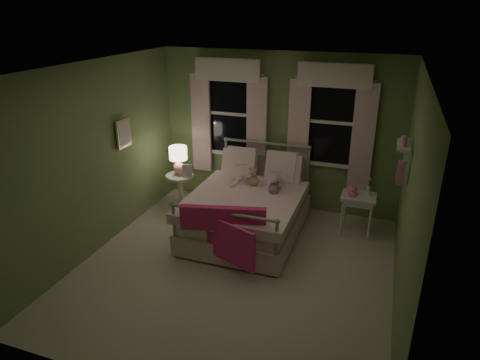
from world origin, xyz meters
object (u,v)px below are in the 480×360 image
at_px(child_left, 240,165).
at_px(nightstand_left, 180,188).
at_px(bed, 248,209).
at_px(child_right, 274,167).
at_px(table_lamp, 178,157).
at_px(nightstand_right, 358,201).
at_px(teddy_bear, 253,178).

relative_size(child_left, nightstand_left, 1.08).
xyz_separation_m(bed, child_left, (-0.28, 0.42, 0.54)).
distance_m(bed, child_right, 0.77).
bearing_deg(table_lamp, nightstand_right, 3.00).
height_order(bed, child_left, child_left).
bearing_deg(nightstand_right, table_lamp, -177.00).
xyz_separation_m(bed, table_lamp, (-1.30, 0.33, 0.57)).
height_order(teddy_bear, table_lamp, table_lamp).
bearing_deg(child_right, nightstand_right, 171.09).
relative_size(teddy_bear, nightstand_right, 0.46).
bearing_deg(nightstand_right, child_right, -177.29).
height_order(bed, teddy_bear, bed).
xyz_separation_m(child_right, table_lamp, (-1.58, -0.09, -0.01)).
height_order(child_right, nightstand_right, child_right).
xyz_separation_m(table_lamp, nightstand_right, (2.87, 0.15, -0.40)).
relative_size(bed, nightstand_right, 3.18).
bearing_deg(table_lamp, bed, -14.31).
height_order(child_right, table_lamp, child_right).
bearing_deg(teddy_bear, child_left, 150.50).
bearing_deg(table_lamp, child_left, 5.00).
distance_m(bed, teddy_bear, 0.49).
height_order(nightstand_left, nightstand_right, same).
height_order(bed, nightstand_right, bed).
height_order(teddy_bear, nightstand_right, teddy_bear).
height_order(bed, nightstand_left, bed).
distance_m(nightstand_left, table_lamp, 0.54).
relative_size(child_left, child_right, 0.90).
bearing_deg(nightstand_left, child_left, 5.00).
xyz_separation_m(child_left, teddy_bear, (0.28, -0.16, -0.13)).
xyz_separation_m(teddy_bear, table_lamp, (-1.30, 0.07, 0.16)).
bearing_deg(child_right, table_lamp, -8.39).
bearing_deg(child_right, bed, 44.78).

